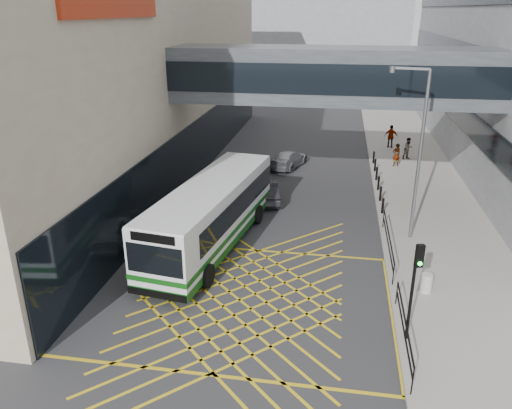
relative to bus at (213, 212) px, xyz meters
The scene contains 18 objects.
ground 5.60m from the bus, 64.59° to the right, with size 120.00×120.00×0.00m, color #333335.
building_whsmith 20.27m from the bus, 144.53° to the left, with size 24.17×42.00×16.00m.
building_far 55.67m from the bus, 89.70° to the left, with size 28.00×16.00×18.00m, color gray.
skybridge 10.63m from the bus, 53.67° to the left, with size 20.00×4.10×3.00m.
pavement 15.29m from the bus, 42.07° to the left, with size 6.00×54.00×0.16m, color gray.
box_junction 5.60m from the bus, 64.59° to the right, with size 12.00×9.00×0.01m.
bus is the anchor object (origin of this frame).
car_white 2.56m from the bus, 162.04° to the right, with size 1.72×4.20×1.34m, color silver.
car_dark 6.70m from the bus, 75.63° to the left, with size 1.60×4.09×1.28m, color black.
car_silver 13.92m from the bus, 80.56° to the left, with size 1.79×4.25×1.32m, color gray.
traffic_light 10.90m from the bus, 37.46° to the right, with size 0.30×0.45×3.74m.
street_lamp 10.27m from the bus, 12.81° to the left, with size 1.89×0.61×8.34m.
litter_bin 10.30m from the bus, 18.04° to the right, with size 0.46×0.46×0.80m, color #ADA89E.
kerb_railings 9.00m from the bus, 19.78° to the right, with size 0.05×12.54×1.00m.
bollards 13.34m from the bus, 50.04° to the left, with size 0.14×10.14×0.90m.
pedestrian_a 17.92m from the bus, 55.63° to the left, with size 0.67×0.48×1.67m, color gray.
pedestrian_b 20.19m from the bus, 56.35° to the left, with size 0.81×0.47×1.65m, color gray.
pedestrian_c 22.48m from the bus, 63.18° to the left, with size 1.11×0.53×1.88m, color gray.
Camera 1 is at (3.53, -16.97, 10.94)m, focal length 35.00 mm.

